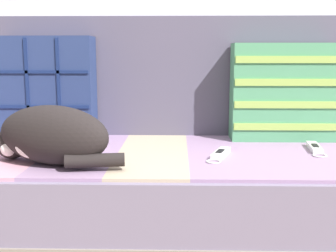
{
  "coord_description": "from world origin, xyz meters",
  "views": [
    {
      "loc": [
        -0.03,
        -1.38,
        0.74
      ],
      "look_at": [
        -0.07,
        0.06,
        0.49
      ],
      "focal_mm": 45.0,
      "sensor_mm": 36.0,
      "label": 1
    }
  ],
  "objects_px": {
    "throw_pillow_quilted": "(48,88)",
    "game_remote_far": "(220,154)",
    "sleeping_cat": "(49,137)",
    "couch": "(187,201)",
    "game_remote_near": "(315,148)",
    "throw_pillow_striped": "(283,92)"
  },
  "relations": [
    {
      "from": "couch",
      "to": "throw_pillow_striped",
      "type": "relative_size",
      "value": 5.11
    },
    {
      "from": "throw_pillow_quilted",
      "to": "game_remote_far",
      "type": "relative_size",
      "value": 2.13
    },
    {
      "from": "sleeping_cat",
      "to": "throw_pillow_striped",
      "type": "bearing_deg",
      "value": 26.79
    },
    {
      "from": "sleeping_cat",
      "to": "throw_pillow_quilted",
      "type": "bearing_deg",
      "value": 106.9
    },
    {
      "from": "couch",
      "to": "sleeping_cat",
      "type": "xyz_separation_m",
      "value": [
        -0.44,
        -0.22,
        0.29
      ]
    },
    {
      "from": "throw_pillow_quilted",
      "to": "game_remote_near",
      "type": "relative_size",
      "value": 2.04
    },
    {
      "from": "throw_pillow_striped",
      "to": "sleeping_cat",
      "type": "distance_m",
      "value": 0.93
    },
    {
      "from": "throw_pillow_striped",
      "to": "sleeping_cat",
      "type": "relative_size",
      "value": 0.92
    },
    {
      "from": "throw_pillow_quilted",
      "to": "throw_pillow_striped",
      "type": "height_order",
      "value": "throw_pillow_quilted"
    },
    {
      "from": "throw_pillow_quilted",
      "to": "game_remote_far",
      "type": "xyz_separation_m",
      "value": [
        0.68,
        -0.3,
        -0.2
      ]
    },
    {
      "from": "couch",
      "to": "sleeping_cat",
      "type": "distance_m",
      "value": 0.57
    },
    {
      "from": "sleeping_cat",
      "to": "game_remote_near",
      "type": "xyz_separation_m",
      "value": [
        0.9,
        0.22,
        -0.08
      ]
    },
    {
      "from": "game_remote_far",
      "to": "couch",
      "type": "bearing_deg",
      "value": 136.29
    },
    {
      "from": "throw_pillow_quilted",
      "to": "game_remote_near",
      "type": "distance_m",
      "value": 1.07
    },
    {
      "from": "throw_pillow_quilted",
      "to": "throw_pillow_striped",
      "type": "bearing_deg",
      "value": -0.03
    },
    {
      "from": "throw_pillow_quilted",
      "to": "sleeping_cat",
      "type": "distance_m",
      "value": 0.45
    },
    {
      "from": "sleeping_cat",
      "to": "game_remote_far",
      "type": "distance_m",
      "value": 0.57
    },
    {
      "from": "throw_pillow_striped",
      "to": "game_remote_far",
      "type": "height_order",
      "value": "throw_pillow_striped"
    },
    {
      "from": "sleeping_cat",
      "to": "game_remote_near",
      "type": "distance_m",
      "value": 0.93
    },
    {
      "from": "sleeping_cat",
      "to": "game_remote_far",
      "type": "relative_size",
      "value": 2.29
    },
    {
      "from": "couch",
      "to": "game_remote_near",
      "type": "height_order",
      "value": "game_remote_near"
    },
    {
      "from": "couch",
      "to": "throw_pillow_quilted",
      "type": "bearing_deg",
      "value": 160.71
    }
  ]
}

